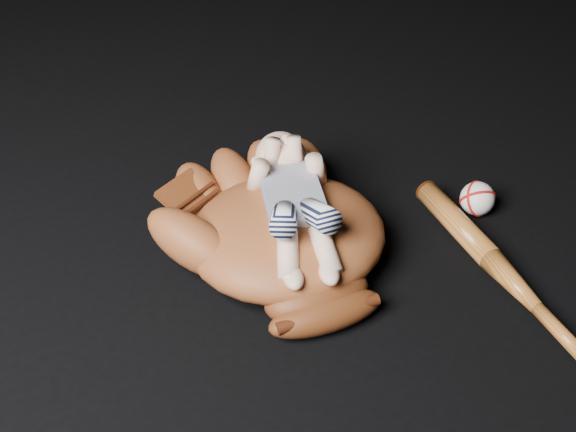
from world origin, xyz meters
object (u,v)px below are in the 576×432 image
Objects in this scene: baseball_glove at (287,227)px; baseball at (477,199)px; newborn_baby at (295,202)px; baseball_bat at (500,269)px.

baseball_glove is 0.38m from baseball.
baseball_glove reaches higher than baseball.
baseball_bat is (0.31, -0.15, -0.10)m from newborn_baby.
baseball_glove is at bearing 154.44° from baseball_bat.
baseball is at bearing 10.60° from newborn_baby.
baseball_glove is 1.39× the size of newborn_baby.
baseball_glove is 7.43× the size of baseball.
baseball is (0.05, 0.17, 0.01)m from baseball_bat.
newborn_baby is 0.37m from baseball.
baseball_bat is at bearing -18.07° from newborn_baby.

